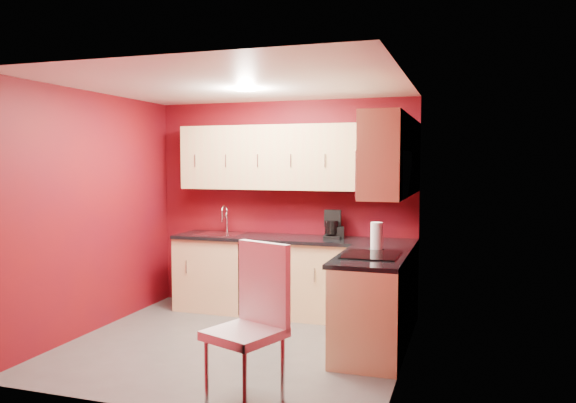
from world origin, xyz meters
The scene contains 21 objects.
floor centered at (0.00, 0.00, 0.00)m, with size 3.20×3.20×0.00m, color #524F4C.
ceiling centered at (0.00, 0.00, 2.50)m, with size 3.20×3.20×0.00m, color white.
wall_back centered at (0.00, 1.50, 1.25)m, with size 3.20×3.20×0.00m, color #67090C.
wall_front centered at (0.00, -1.50, 1.25)m, with size 3.20×3.20×0.00m, color #67090C.
wall_left centered at (-1.60, 0.00, 1.25)m, with size 3.00×3.00×0.00m, color #67090C.
wall_right centered at (1.60, 0.00, 1.25)m, with size 3.00×3.00×0.00m, color #67090C.
base_cabinets_back centered at (0.20, 1.20, 0.43)m, with size 2.80×0.60×0.87m, color #EDBE87.
base_cabinets_right centered at (1.30, 0.25, 0.43)m, with size 0.60×1.30×0.87m, color #EDBE87.
countertop_back centered at (0.20, 1.19, 0.89)m, with size 2.80×0.63×0.04m, color black.
countertop_right centered at (1.29, 0.23, 0.89)m, with size 0.63×1.27×0.04m, color black.
upper_cabinets_back centered at (0.20, 1.32, 1.83)m, with size 2.80×0.35×0.75m, color tan.
upper_cabinets_right centered at (1.42, 0.44, 1.89)m, with size 0.35×1.55×0.75m.
microwave centered at (1.39, 0.20, 1.66)m, with size 0.42×0.76×0.42m.
cooktop centered at (1.28, 0.20, 0.92)m, with size 0.50×0.55×0.01m, color black.
sink centered at (-0.70, 1.20, 0.94)m, with size 0.52×0.42×0.35m.
dishwasher_front centered at (-0.05, 0.91, 0.43)m, with size 0.60×0.02×0.82m, color black.
downlight centered at (0.00, 0.30, 2.48)m, with size 0.20×0.20×0.01m, color white.
coffee_maker centered at (0.66, 1.26, 1.07)m, with size 0.19×0.25×0.32m, color black, non-canonical shape.
napkin_holder centered at (0.72, 1.27, 0.98)m, with size 0.12×0.12×0.13m, color black, non-canonical shape.
paper_towel centered at (1.28, 0.53, 1.05)m, with size 0.16×0.16×0.27m, color white, non-canonical shape.
dining_chair centered at (0.59, -1.19, 0.58)m, with size 0.47×0.49×1.17m, color white, non-canonical shape.
Camera 1 is at (2.13, -4.91, 1.77)m, focal length 35.00 mm.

